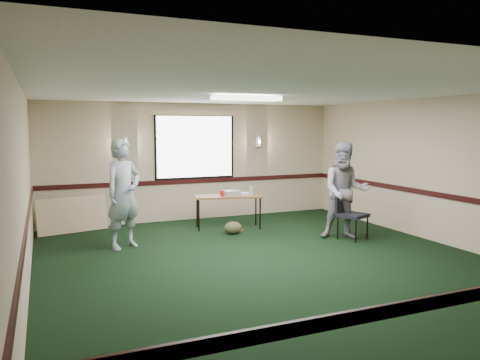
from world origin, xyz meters
name	(u,v)px	position (x,y,z in m)	size (l,w,h in m)	color
ground	(272,264)	(0.00, 0.00, 0.00)	(8.00, 8.00, 0.00)	black
room_shell	(224,156)	(0.00, 2.12, 1.58)	(8.00, 8.02, 8.00)	#C1B08B
folding_table	(228,198)	(0.34, 2.75, 0.65)	(1.50, 0.87, 0.70)	brown
projector	(232,193)	(0.40, 2.69, 0.76)	(0.33, 0.27, 0.11)	#98979F
game_console	(244,194)	(0.68, 2.72, 0.73)	(0.20, 0.16, 0.05)	silver
red_cup	(222,193)	(0.19, 2.72, 0.76)	(0.08, 0.08, 0.12)	red
water_bottle	(251,190)	(0.80, 2.59, 0.81)	(0.06, 0.06, 0.21)	#7FB7D0
duffel_bag	(233,228)	(0.22, 2.18, 0.13)	(0.36, 0.27, 0.25)	#424026
cable_coil	(236,230)	(0.41, 2.49, 0.01)	(0.32, 0.32, 0.02)	#D6501A
folded_table	(73,215)	(-2.75, 3.60, 0.36)	(1.42, 0.06, 0.73)	tan
conference_chair	(349,210)	(2.13, 0.95, 0.57)	(0.62, 0.63, 0.97)	black
person_left	(124,194)	(-1.97, 1.94, 0.97)	(0.71, 0.46, 1.94)	#47659C
person_right	(345,191)	(2.05, 0.98, 0.93)	(0.91, 0.71, 1.86)	#788CBB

